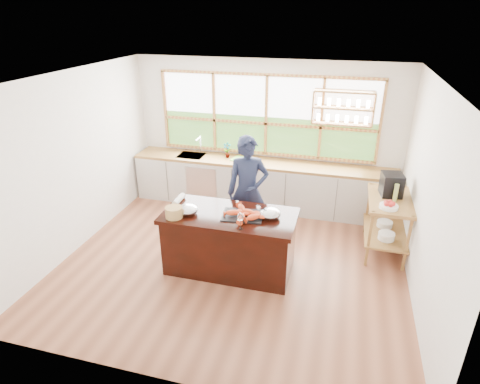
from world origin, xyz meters
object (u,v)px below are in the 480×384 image
(wicker_basket, at_px, (174,212))
(cook, at_px, (248,191))
(espresso_machine, at_px, (392,185))
(island, at_px, (230,242))

(wicker_basket, bearing_deg, cook, 55.49)
(espresso_machine, bearing_deg, cook, -177.70)
(cook, relative_size, wicker_basket, 7.59)
(espresso_machine, distance_m, wicker_basket, 3.27)
(wicker_basket, bearing_deg, island, 21.78)
(espresso_machine, bearing_deg, island, -159.27)
(cook, bearing_deg, espresso_machine, -5.23)
(wicker_basket, bearing_deg, espresso_machine, 27.73)
(island, relative_size, wicker_basket, 7.90)
(cook, xyz_separation_m, wicker_basket, (-0.76, -1.10, 0.09))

